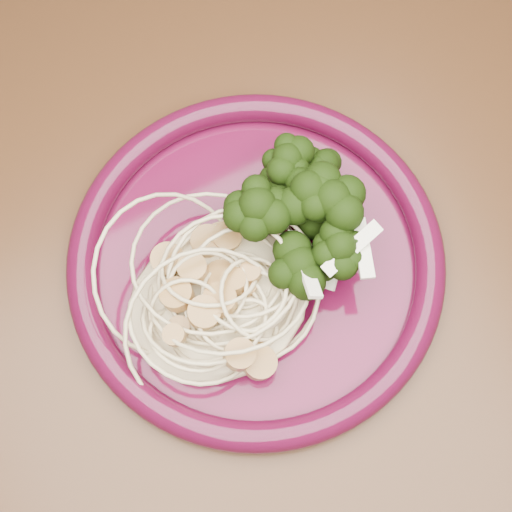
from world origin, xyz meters
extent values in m
plane|color=#56361D|center=(0.00, 0.00, 0.00)|extent=(3.50, 3.50, 0.00)
cube|color=#472814|center=(0.00, 0.00, 0.73)|extent=(1.20, 0.80, 0.04)
cylinder|color=#472814|center=(0.55, 0.35, 0.35)|extent=(0.06, 0.06, 0.71)
cylinder|color=#460923|center=(0.05, 0.00, 0.75)|extent=(0.40, 0.40, 0.01)
torus|color=#460923|center=(0.05, 0.00, 0.76)|extent=(0.41, 0.41, 0.02)
ellipsoid|color=beige|center=(0.01, -0.02, 0.77)|extent=(0.19, 0.18, 0.03)
ellipsoid|color=black|center=(0.11, 0.02, 0.79)|extent=(0.15, 0.19, 0.06)
camera|label=1|loc=(-0.04, -0.18, 1.32)|focal=50.00mm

